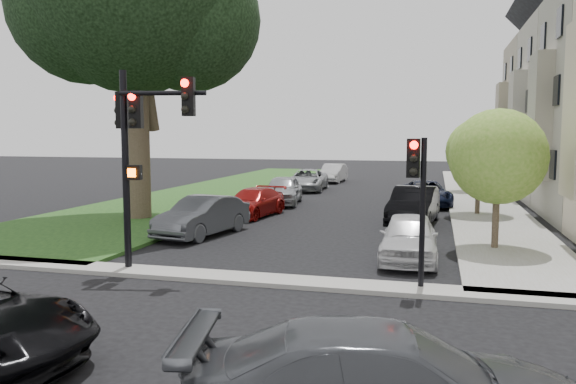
% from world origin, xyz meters
% --- Properties ---
extents(ground, '(140.00, 140.00, 0.00)m').
position_xyz_m(ground, '(0.00, 0.00, 0.00)').
color(ground, black).
rests_on(ground, ground).
extents(grass_strip, '(8.00, 44.00, 0.12)m').
position_xyz_m(grass_strip, '(-9.00, 24.00, 0.06)').
color(grass_strip, '#163814').
rests_on(grass_strip, ground).
extents(sidewalk_right, '(3.50, 44.00, 0.12)m').
position_xyz_m(sidewalk_right, '(6.75, 24.00, 0.06)').
color(sidewalk_right, gray).
rests_on(sidewalk_right, ground).
extents(sidewalk_cross, '(60.00, 1.00, 0.12)m').
position_xyz_m(sidewalk_cross, '(0.00, 2.00, 0.06)').
color(sidewalk_cross, gray).
rests_on(sidewalk_cross, ground).
extents(house_d, '(7.70, 7.55, 15.97)m').
position_xyz_m(house_d, '(12.45, 30.50, 6.93)').
color(house_d, '#A69D86').
rests_on(house_d, ground).
extents(small_tree_a, '(3.04, 3.04, 4.56)m').
position_xyz_m(small_tree_a, '(6.20, 7.56, 3.03)').
color(small_tree_a, '#352D1F').
rests_on(small_tree_a, ground).
extents(small_tree_b, '(2.98, 2.98, 4.46)m').
position_xyz_m(small_tree_b, '(6.20, 15.60, 2.97)').
color(small_tree_b, '#352D1F').
rests_on(small_tree_b, ground).
extents(small_tree_c, '(2.52, 2.52, 3.79)m').
position_xyz_m(small_tree_c, '(6.20, 26.34, 2.52)').
color(small_tree_c, '#352D1F').
rests_on(small_tree_c, ground).
extents(traffic_signal_main, '(2.66, 0.73, 5.43)m').
position_xyz_m(traffic_signal_main, '(-3.37, 2.24, 3.75)').
color(traffic_signal_main, black).
rests_on(traffic_signal_main, ground).
extents(traffic_signal_secondary, '(0.47, 0.38, 3.66)m').
position_xyz_m(traffic_signal_secondary, '(3.90, 2.19, 2.55)').
color(traffic_signal_secondary, black).
rests_on(traffic_signal_secondary, ground).
extents(car_parked_0, '(1.73, 4.13, 1.40)m').
position_xyz_m(car_parked_0, '(3.59, 5.46, 0.70)').
color(car_parked_0, silver).
rests_on(car_parked_0, ground).
extents(car_parked_1, '(2.13, 4.91, 1.57)m').
position_xyz_m(car_parked_1, '(3.47, 12.38, 0.79)').
color(car_parked_1, black).
rests_on(car_parked_1, ground).
extents(car_parked_2, '(3.00, 5.04, 1.31)m').
position_xyz_m(car_parked_2, '(3.85, 18.88, 0.66)').
color(car_parked_2, black).
rests_on(car_parked_2, ground).
extents(car_parked_5, '(2.32, 4.63, 1.46)m').
position_xyz_m(car_parked_5, '(-3.97, 7.68, 0.73)').
color(car_parked_5, '#3F4247').
rests_on(car_parked_5, ground).
extents(car_parked_6, '(2.39, 4.63, 1.28)m').
position_xyz_m(car_parked_6, '(-3.73, 12.84, 0.64)').
color(car_parked_6, maroon).
rests_on(car_parked_6, ground).
extents(car_parked_7, '(2.38, 4.71, 1.54)m').
position_xyz_m(car_parked_7, '(-3.61, 17.59, 0.77)').
color(car_parked_7, '#999BA0').
rests_on(car_parked_7, ground).
extents(car_parked_8, '(2.71, 5.25, 1.42)m').
position_xyz_m(car_parked_8, '(-3.98, 25.12, 0.71)').
color(car_parked_8, '#999BA0').
rests_on(car_parked_8, ground).
extents(car_parked_9, '(1.70, 4.42, 1.44)m').
position_xyz_m(car_parked_9, '(-3.44, 31.94, 0.72)').
color(car_parked_9, silver).
rests_on(car_parked_9, ground).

